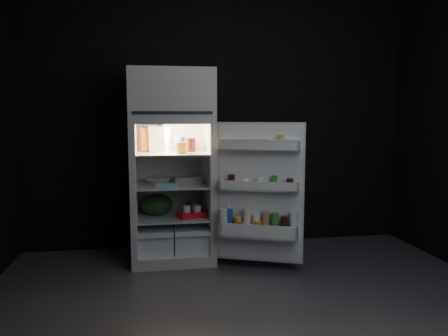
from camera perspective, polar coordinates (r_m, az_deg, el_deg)
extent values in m
cube|color=#47474C|center=(3.21, 4.29, -18.39)|extent=(4.00, 3.40, 0.00)
cube|color=black|center=(4.57, -0.72, 6.69)|extent=(4.00, 0.00, 2.70)
cube|color=black|center=(1.32, 22.98, 5.44)|extent=(4.00, 0.00, 2.70)
cube|color=silver|center=(4.32, -6.68, -10.89)|extent=(0.76, 0.70, 0.10)
cube|color=silver|center=(4.17, -11.69, -2.46)|extent=(0.05, 0.70, 1.20)
cube|color=silver|center=(4.20, -1.96, -2.24)|extent=(0.05, 0.70, 1.20)
cube|color=white|center=(4.49, -7.02, -1.70)|extent=(0.66, 0.05, 1.20)
cube|color=silver|center=(4.12, -6.93, 6.33)|extent=(0.76, 0.70, 0.06)
cube|color=silver|center=(4.12, -6.98, 9.67)|extent=(0.76, 0.70, 0.42)
cube|color=black|center=(3.76, -6.69, 7.19)|extent=(0.68, 0.01, 0.02)
cube|color=white|center=(4.14, -11.30, -2.51)|extent=(0.01, 0.65, 1.20)
cube|color=white|center=(4.17, -2.31, -2.31)|extent=(0.01, 0.65, 1.20)
cube|color=white|center=(4.09, -6.91, 5.85)|extent=(0.66, 0.65, 0.01)
cube|color=white|center=(4.28, -6.67, -10.31)|extent=(0.66, 0.65, 0.01)
cube|color=white|center=(4.11, -6.85, 1.99)|extent=(0.65, 0.63, 0.01)
cube|color=white|center=(4.14, -6.79, -2.14)|extent=(0.65, 0.63, 0.01)
cube|color=white|center=(4.20, -6.73, -6.19)|extent=(0.65, 0.63, 0.01)
cube|color=white|center=(4.26, -8.95, -8.80)|extent=(0.32, 0.59, 0.22)
cube|color=white|center=(4.28, -4.48, -8.67)|extent=(0.32, 0.59, 0.22)
cube|color=white|center=(3.93, -8.91, -8.81)|extent=(0.32, 0.02, 0.03)
cube|color=white|center=(3.94, -4.06, -8.68)|extent=(0.32, 0.02, 0.03)
cube|color=#FFE5B2|center=(4.04, -6.87, 5.54)|extent=(0.14, 0.14, 0.02)
cube|color=silver|center=(3.82, 4.75, -3.20)|extent=(0.72, 0.33, 1.22)
cube|color=white|center=(3.79, 4.69, -3.27)|extent=(0.67, 0.28, 1.18)
cube|color=white|center=(3.70, 4.66, 2.26)|extent=(0.66, 0.34, 0.02)
cube|color=white|center=(3.66, 4.58, 2.81)|extent=(0.64, 0.28, 0.10)
cube|color=white|center=(3.67, 9.78, 2.73)|extent=(0.05, 0.09, 0.10)
cube|color=white|center=(3.76, -0.33, 2.93)|extent=(0.05, 0.09, 0.10)
cube|color=white|center=(3.74, 4.59, -2.87)|extent=(0.67, 0.35, 0.02)
cube|color=white|center=(3.69, 4.51, -2.45)|extent=(0.64, 0.28, 0.09)
cube|color=white|center=(3.70, 9.67, -2.51)|extent=(0.06, 0.10, 0.09)
cube|color=white|center=(3.79, -0.35, -2.19)|extent=(0.06, 0.10, 0.09)
cube|color=white|center=(3.81, 4.49, -8.93)|extent=(0.68, 0.39, 0.02)
cube|color=white|center=(3.74, 4.37, -8.38)|extent=(0.64, 0.28, 0.13)
cube|color=white|center=(3.76, 9.53, -8.35)|extent=(0.07, 0.14, 0.13)
cube|color=white|center=(3.85, -0.41, -7.89)|extent=(0.07, 0.14, 0.13)
cube|color=white|center=(3.70, 4.67, 3.68)|extent=(0.64, 0.33, 0.02)
cylinder|color=yellow|center=(3.68, 7.45, 3.33)|extent=(0.07, 0.07, 0.13)
cylinder|color=silver|center=(3.69, 5.28, 3.10)|extent=(0.08, 0.08, 0.09)
cylinder|color=#33140E|center=(3.70, 8.59, -2.10)|extent=(0.07, 0.07, 0.10)
cylinder|color=#338C33|center=(3.71, 6.59, -1.90)|extent=(0.07, 0.07, 0.12)
cylinder|color=silver|center=(3.73, 4.60, -1.92)|extent=(0.07, 0.07, 0.11)
cylinder|color=white|center=(3.75, 2.78, -2.09)|extent=(0.08, 0.08, 0.08)
cylinder|color=#33140E|center=(3.77, 0.99, -1.72)|extent=(0.07, 0.07, 0.12)
cylinder|color=silver|center=(3.75, 9.09, -7.34)|extent=(0.10, 0.10, 0.22)
cylinder|color=#33140E|center=(3.76, 7.86, -7.61)|extent=(0.08, 0.08, 0.18)
cylinder|color=#338C33|center=(3.76, 6.63, -7.39)|extent=(0.09, 0.09, 0.20)
cylinder|color=tan|center=(3.77, 5.42, -7.28)|extent=(0.08, 0.08, 0.21)
cylinder|color=white|center=(3.79, 4.20, -7.39)|extent=(0.09, 0.09, 0.19)
cylinder|color=beige|center=(3.79, 3.00, -7.02)|extent=(0.09, 0.09, 0.23)
cylinder|color=orange|center=(3.82, 1.80, -7.53)|extent=(0.08, 0.08, 0.16)
cylinder|color=#1E45A6|center=(3.82, 0.62, -7.00)|extent=(0.09, 0.09, 0.22)
cylinder|color=orange|center=(3.75, 4.41, -7.96)|extent=(0.08, 0.08, 0.13)
cylinder|color=silver|center=(3.77, 2.29, -7.96)|extent=(0.08, 0.08, 0.12)
cylinder|color=silver|center=(3.79, -0.10, -7.04)|extent=(0.09, 0.09, 0.23)
cylinder|color=white|center=(3.79, 0.62, -5.06)|extent=(0.05, 0.05, 0.02)
cube|color=white|center=(4.16, -8.39, 3.77)|extent=(0.21, 0.21, 0.24)
cylinder|color=#1E45A6|center=(4.16, -5.87, 3.12)|extent=(0.11, 0.11, 0.14)
cylinder|color=#33140E|center=(4.11, -4.46, 3.02)|extent=(0.13, 0.13, 0.13)
cylinder|color=#BC621E|center=(4.19, -10.37, 3.62)|extent=(0.11, 0.11, 0.22)
cube|color=orange|center=(3.97, -5.53, 2.65)|extent=(0.09, 0.08, 0.10)
cube|color=gray|center=(4.09, -4.87, -1.65)|extent=(0.29, 0.17, 0.07)
cylinder|color=tan|center=(4.22, -8.41, -1.64)|extent=(0.33, 0.33, 0.04)
cube|color=#8EC5DC|center=(3.93, -7.48, -2.27)|extent=(0.21, 0.15, 0.04)
cube|color=beige|center=(4.25, -4.91, -1.47)|extent=(0.15, 0.14, 0.05)
ellipsoid|color=#193815|center=(4.21, -8.77, -4.74)|extent=(0.32, 0.28, 0.20)
cube|color=red|center=(4.09, -4.05, -6.07)|extent=(0.33, 0.25, 0.05)
cylinder|color=red|center=(4.36, -4.59, -4.98)|extent=(0.09, 0.09, 0.09)
cylinder|color=silver|center=(4.32, -3.88, -5.09)|extent=(0.08, 0.08, 0.09)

